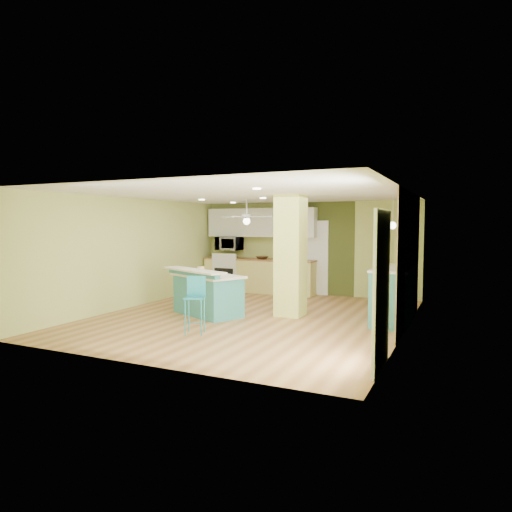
# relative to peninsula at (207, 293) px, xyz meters

# --- Properties ---
(floor) EXTENTS (6.00, 7.00, 0.01)m
(floor) POSITION_rel_peninsula_xyz_m (0.96, 0.19, -0.46)
(floor) COLOR brown
(floor) RESTS_ON ground
(ceiling) EXTENTS (6.00, 7.00, 0.01)m
(ceiling) POSITION_rel_peninsula_xyz_m (0.96, 0.19, 2.05)
(ceiling) COLOR white
(ceiling) RESTS_ON wall_back
(wall_back) EXTENTS (6.00, 0.01, 2.50)m
(wall_back) POSITION_rel_peninsula_xyz_m (0.96, 3.69, 0.80)
(wall_back) COLOR #BCC76A
(wall_back) RESTS_ON floor
(wall_front) EXTENTS (6.00, 0.01, 2.50)m
(wall_front) POSITION_rel_peninsula_xyz_m (0.96, -3.32, 0.80)
(wall_front) COLOR #BCC76A
(wall_front) RESTS_ON floor
(wall_left) EXTENTS (0.01, 7.00, 2.50)m
(wall_left) POSITION_rel_peninsula_xyz_m (-2.05, 0.19, 0.80)
(wall_left) COLOR #BCC76A
(wall_left) RESTS_ON floor
(wall_right) EXTENTS (0.01, 7.00, 2.50)m
(wall_right) POSITION_rel_peninsula_xyz_m (3.96, 0.19, 0.80)
(wall_right) COLOR #BCC76A
(wall_right) RESTS_ON floor
(wood_panel) EXTENTS (0.02, 3.40, 2.50)m
(wood_panel) POSITION_rel_peninsula_xyz_m (3.94, 0.79, 0.80)
(wood_panel) COLOR #8D7250
(wood_panel) RESTS_ON floor
(olive_accent) EXTENTS (2.20, 0.02, 2.50)m
(olive_accent) POSITION_rel_peninsula_xyz_m (1.16, 3.68, 0.80)
(olive_accent) COLOR #434D1E
(olive_accent) RESTS_ON floor
(interior_door) EXTENTS (0.82, 0.05, 2.00)m
(interior_door) POSITION_rel_peninsula_xyz_m (1.16, 3.65, 0.55)
(interior_door) COLOR white
(interior_door) RESTS_ON floor
(french_door) EXTENTS (0.04, 1.08, 2.10)m
(french_door) POSITION_rel_peninsula_xyz_m (3.93, -2.11, 0.60)
(french_door) COLOR silver
(french_door) RESTS_ON floor
(column) EXTENTS (0.55, 0.55, 2.50)m
(column) POSITION_rel_peninsula_xyz_m (1.61, 0.69, 0.80)
(column) COLOR #D7E067
(column) RESTS_ON floor
(kitchen_run) EXTENTS (3.25, 0.63, 0.94)m
(kitchen_run) POSITION_rel_peninsula_xyz_m (-0.34, 3.39, 0.02)
(kitchen_run) COLOR #DFD375
(kitchen_run) RESTS_ON floor
(stove) EXTENTS (0.76, 0.66, 1.08)m
(stove) POSITION_rel_peninsula_xyz_m (-1.29, 3.38, 0.00)
(stove) COLOR white
(stove) RESTS_ON floor
(upper_cabinets) EXTENTS (3.20, 0.34, 0.80)m
(upper_cabinets) POSITION_rel_peninsula_xyz_m (-0.34, 3.51, 1.50)
(upper_cabinets) COLOR white
(upper_cabinets) RESTS_ON wall_back
(microwave) EXTENTS (0.70, 0.48, 0.39)m
(microwave) POSITION_rel_peninsula_xyz_m (-1.29, 3.39, 0.90)
(microwave) COLOR silver
(microwave) RESTS_ON wall_back
(ceiling_fan) EXTENTS (1.41, 1.41, 0.61)m
(ceiling_fan) POSITION_rel_peninsula_xyz_m (-0.14, 2.19, 1.62)
(ceiling_fan) COLOR white
(ceiling_fan) RESTS_ON ceiling
(pendant_lamp) EXTENTS (0.14, 0.14, 0.69)m
(pendant_lamp) POSITION_rel_peninsula_xyz_m (3.61, 0.94, 1.43)
(pendant_lamp) COLOR white
(pendant_lamp) RESTS_ON ceiling
(wall_decor) EXTENTS (0.03, 0.90, 0.70)m
(wall_decor) POSITION_rel_peninsula_xyz_m (3.92, 0.99, 1.10)
(wall_decor) COLOR brown
(wall_decor) RESTS_ON wood_panel
(peninsula) EXTENTS (1.98, 1.61, 0.98)m
(peninsula) POSITION_rel_peninsula_xyz_m (0.00, 0.00, 0.00)
(peninsula) COLOR teal
(peninsula) RESTS_ON floor
(bar_stool) EXTENTS (0.42, 0.42, 1.00)m
(bar_stool) POSITION_rel_peninsula_xyz_m (0.65, -1.46, 0.21)
(bar_stool) COLOR teal
(bar_stool) RESTS_ON floor
(side_counter) EXTENTS (0.71, 1.66, 1.07)m
(side_counter) POSITION_rel_peninsula_xyz_m (3.66, 0.91, 0.08)
(side_counter) COLOR teal
(side_counter) RESTS_ON floor
(fruit_bowl) EXTENTS (0.38, 0.38, 0.08)m
(fruit_bowl) POSITION_rel_peninsula_xyz_m (-0.21, 3.29, 0.52)
(fruit_bowl) COLOR #3A2517
(fruit_bowl) RESTS_ON kitchen_run
(canister) EXTENTS (0.15, 0.15, 0.15)m
(canister) POSITION_rel_peninsula_xyz_m (-0.21, 0.10, 0.47)
(canister) COLOR gold
(canister) RESTS_ON peninsula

